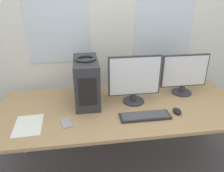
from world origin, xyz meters
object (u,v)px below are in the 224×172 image
at_px(keyboard, 145,116).
at_px(cell_phone, 66,123).
at_px(monitor_right_near, 184,74).
at_px(pc_tower, 86,81).
at_px(headphones, 85,58).
at_px(monitor_main, 134,79).
at_px(mouse, 177,111).

bearing_deg(keyboard, cell_phone, 179.46).
bearing_deg(monitor_right_near, keyboard, -142.09).
height_order(pc_tower, headphones, headphones).
distance_m(headphones, monitor_main, 0.47).
bearing_deg(cell_phone, keyboard, -16.80).
distance_m(keyboard, mouse, 0.29).
height_order(mouse, cell_phone, mouse).
relative_size(headphones, mouse, 1.76).
bearing_deg(monitor_right_near, monitor_main, -168.11).
bearing_deg(monitor_right_near, cell_phone, -161.45).
bearing_deg(keyboard, monitor_main, 96.51).
height_order(keyboard, mouse, mouse).
xyz_separation_m(keyboard, mouse, (0.29, 0.03, 0.01)).
relative_size(headphones, monitor_right_near, 0.39).
height_order(pc_tower, mouse, pc_tower).
xyz_separation_m(monitor_main, mouse, (0.32, -0.25, -0.21)).
distance_m(pc_tower, mouse, 0.84).
xyz_separation_m(monitor_right_near, cell_phone, (-1.14, -0.38, -0.20)).
bearing_deg(keyboard, mouse, 5.45).
relative_size(pc_tower, headphones, 2.52).
relative_size(monitor_right_near, keyboard, 1.11).
xyz_separation_m(pc_tower, keyboard, (0.46, -0.36, -0.19)).
relative_size(pc_tower, cell_phone, 2.99).
relative_size(monitor_main, monitor_right_near, 1.02).
bearing_deg(cell_phone, monitor_right_near, 2.29).
bearing_deg(pc_tower, headphones, 90.00).
bearing_deg(mouse, headphones, 156.33).
relative_size(monitor_main, keyboard, 1.13).
bearing_deg(cell_phone, monitor_main, 7.70).
distance_m(headphones, cell_phone, 0.57).
bearing_deg(mouse, monitor_right_near, 60.15).
bearing_deg(monitor_main, keyboard, -83.49).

